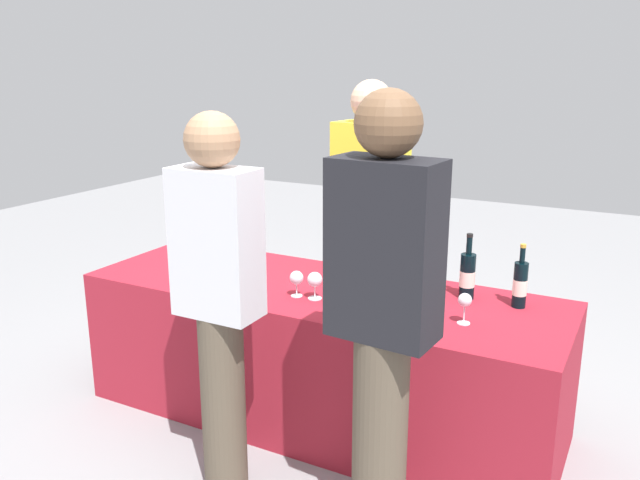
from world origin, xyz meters
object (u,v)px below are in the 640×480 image
(wine_bottle_0, at_px, (215,237))
(wine_bottle_3, at_px, (429,274))
(wine_glass_4, at_px, (389,295))
(wine_glass_5, at_px, (465,302))
(wine_glass_0, at_px, (188,263))
(wine_bottle_5, at_px, (520,284))
(guest_0, at_px, (219,292))
(wine_bottle_1, at_px, (357,259))
(wine_bottle_2, at_px, (395,265))
(wine_glass_1, at_px, (252,273))
(server_pouring, at_px, (369,220))
(wine_glass_3, at_px, (315,281))
(wine_glass_2, at_px, (297,279))
(wine_bottle_4, at_px, (467,275))
(guest_1, at_px, (383,310))

(wine_bottle_0, bearing_deg, wine_bottle_3, -2.31)
(wine_glass_4, bearing_deg, wine_glass_5, 16.10)
(wine_bottle_3, distance_m, wine_glass_0, 1.23)
(wine_bottle_5, distance_m, guest_0, 1.38)
(wine_bottle_1, xyz_separation_m, wine_bottle_2, (0.22, -0.03, 0.01))
(wine_bottle_2, distance_m, wine_bottle_5, 0.61)
(wine_bottle_3, relative_size, wine_glass_5, 2.19)
(wine_bottle_2, height_order, wine_glass_1, wine_bottle_2)
(wine_bottle_3, xyz_separation_m, wine_glass_0, (-1.18, -0.36, -0.02))
(wine_bottle_5, bearing_deg, wine_bottle_2, -176.93)
(wine_bottle_5, distance_m, wine_glass_1, 1.29)
(wine_glass_4, xyz_separation_m, server_pouring, (-0.46, 0.82, 0.12))
(wine_glass_3, relative_size, wine_glass_4, 0.92)
(wine_bottle_3, distance_m, server_pouring, 0.70)
(wine_bottle_3, relative_size, wine_glass_3, 2.28)
(wine_bottle_0, relative_size, wine_bottle_3, 1.03)
(wine_bottle_5, height_order, wine_glass_4, wine_bottle_5)
(wine_bottle_1, distance_m, wine_glass_1, 0.55)
(wine_glass_0, distance_m, server_pouring, 1.06)
(wine_glass_2, bearing_deg, wine_bottle_0, 154.34)
(wine_bottle_4, bearing_deg, wine_glass_3, -151.39)
(wine_bottle_2, height_order, wine_glass_4, wine_bottle_2)
(wine_glass_5, xyz_separation_m, server_pouring, (-0.78, 0.72, 0.12))
(wine_bottle_2, bearing_deg, wine_bottle_4, 5.18)
(wine_glass_2, bearing_deg, wine_glass_4, -5.59)
(wine_glass_2, distance_m, server_pouring, 0.78)
(wine_glass_3, xyz_separation_m, guest_0, (-0.15, -0.56, 0.10))
(wine_bottle_2, xyz_separation_m, server_pouring, (-0.34, 0.44, 0.10))
(wine_bottle_5, bearing_deg, guest_1, -108.92)
(wine_bottle_4, height_order, wine_glass_3, wine_bottle_4)
(wine_bottle_0, bearing_deg, wine_bottle_1, -0.36)
(wine_glass_5, bearing_deg, guest_0, -145.61)
(wine_glass_5, bearing_deg, wine_glass_2, -177.10)
(wine_bottle_4, relative_size, wine_glass_5, 2.30)
(wine_bottle_0, height_order, wine_glass_3, wine_bottle_0)
(wine_bottle_4, distance_m, server_pouring, 0.81)
(wine_bottle_1, relative_size, wine_bottle_4, 1.00)
(wine_bottle_4, height_order, wine_glass_0, wine_bottle_4)
(wine_glass_1, xyz_separation_m, wine_glass_5, (1.06, 0.06, 0.02))
(wine_glass_2, xyz_separation_m, guest_1, (0.67, -0.54, 0.15))
(wine_bottle_4, xyz_separation_m, wine_glass_4, (-0.23, -0.41, -0.01))
(wine_glass_2, height_order, guest_0, guest_0)
(wine_bottle_4, height_order, wine_glass_1, wine_bottle_4)
(wine_bottle_0, distance_m, wine_glass_4, 1.32)
(guest_1, bearing_deg, wine_glass_5, 80.83)
(wine_bottle_3, distance_m, wine_glass_3, 0.56)
(wine_bottle_2, relative_size, wine_glass_1, 2.72)
(wine_bottle_1, bearing_deg, server_pouring, 105.63)
(wine_bottle_1, relative_size, wine_bottle_5, 1.06)
(wine_bottle_0, xyz_separation_m, wine_bottle_1, (0.91, -0.01, -0.00))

